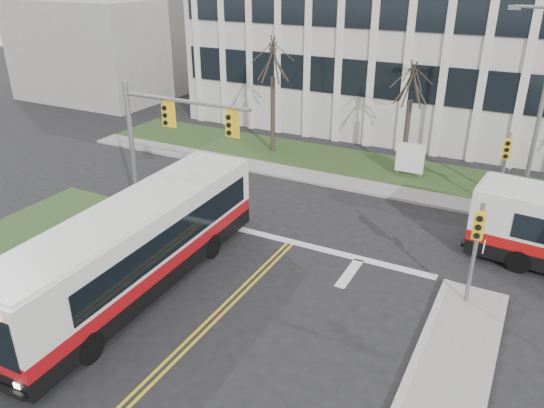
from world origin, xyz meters
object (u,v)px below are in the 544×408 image
Objects in this scene: directory_sign at (410,158)px; bus_main at (136,249)px; newspaper_box_red at (37,272)px; streetlight at (539,100)px.

directory_sign is 16.00m from bus_main.
bus_main reaches higher than newspaper_box_red.
bus_main reaches higher than directory_sign.
streetlight reaches higher than directory_sign.
directory_sign is (-5.53, 1.30, -4.02)m from streetlight.
streetlight is 4.60× the size of directory_sign.
directory_sign reaches higher than newspaper_box_red.
directory_sign is 18.87m from newspaper_box_red.
bus_main is (-11.39, -13.58, -3.62)m from streetlight.
streetlight reaches higher than bus_main.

